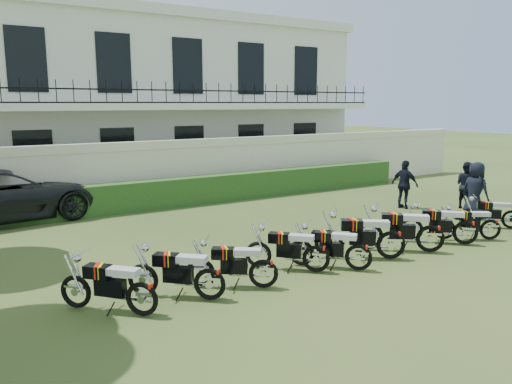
# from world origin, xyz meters

# --- Properties ---
(ground) EXTENTS (100.00, 100.00, 0.00)m
(ground) POSITION_xyz_m (0.00, 0.00, 0.00)
(ground) COLOR #31471C
(ground) RESTS_ON ground
(perimeter_wall) EXTENTS (30.00, 0.35, 2.30)m
(perimeter_wall) POSITION_xyz_m (0.00, 8.00, 1.17)
(perimeter_wall) COLOR beige
(perimeter_wall) RESTS_ON ground
(hedge) EXTENTS (18.00, 0.60, 1.00)m
(hedge) POSITION_xyz_m (1.00, 7.20, 0.50)
(hedge) COLOR #1A4318
(hedge) RESTS_ON ground
(building) EXTENTS (20.40, 9.60, 7.40)m
(building) POSITION_xyz_m (0.00, 13.96, 3.71)
(building) COLOR silver
(building) RESTS_ON ground
(motorcycle_0) EXTENTS (1.36, 1.46, 1.04)m
(motorcycle_0) POSITION_xyz_m (-4.49, -1.22, 0.48)
(motorcycle_0) COLOR black
(motorcycle_0) RESTS_ON ground
(motorcycle_1) EXTENTS (1.48, 1.37, 1.05)m
(motorcycle_1) POSITION_xyz_m (-3.19, -1.20, 0.48)
(motorcycle_1) COLOR black
(motorcycle_1) RESTS_ON ground
(motorcycle_2) EXTENTS (1.55, 1.14, 1.00)m
(motorcycle_2) POSITION_xyz_m (-2.02, -1.21, 0.46)
(motorcycle_2) COLOR black
(motorcycle_2) RESTS_ON ground
(motorcycle_3) EXTENTS (1.38, 1.41, 1.02)m
(motorcycle_3) POSITION_xyz_m (-0.55, -1.02, 0.47)
(motorcycle_3) COLOR black
(motorcycle_3) RESTS_ON ground
(motorcycle_4) EXTENTS (1.31, 1.45, 1.02)m
(motorcycle_4) POSITION_xyz_m (0.31, -1.42, 0.47)
(motorcycle_4) COLOR black
(motorcycle_4) RESTS_ON ground
(motorcycle_5) EXTENTS (1.75, 1.35, 1.15)m
(motorcycle_5) POSITION_xyz_m (1.52, -1.21, 0.53)
(motorcycle_5) COLOR black
(motorcycle_5) RESTS_ON ground
(motorcycle_6) EXTENTS (1.66, 1.50, 1.16)m
(motorcycle_6) POSITION_xyz_m (2.73, -1.35, 0.54)
(motorcycle_6) COLOR black
(motorcycle_6) RESTS_ON ground
(motorcycle_7) EXTENTS (1.44, 1.48, 1.07)m
(motorcycle_7) POSITION_xyz_m (4.06, -1.37, 0.49)
(motorcycle_7) COLOR black
(motorcycle_7) RESTS_ON ground
(motorcycle_8) EXTENTS (1.50, 1.06, 0.96)m
(motorcycle_8) POSITION_xyz_m (5.04, -1.43, 0.44)
(motorcycle_8) COLOR black
(motorcycle_8) RESTS_ON ground
(motorcycle_9) EXTENTS (1.25, 1.31, 0.94)m
(motorcycle_9) POSITION_xyz_m (6.66, -1.03, 0.43)
(motorcycle_9) COLOR black
(motorcycle_9) RESTS_ON ground
(suv) EXTENTS (6.34, 3.64, 1.66)m
(suv) POSITION_xyz_m (-5.79, 7.85, 0.83)
(suv) COLOR black
(suv) RESTS_ON ground
(officer_3) EXTENTS (0.62, 0.91, 1.81)m
(officer_3) POSITION_xyz_m (6.98, 0.42, 0.91)
(officer_3) COLOR black
(officer_3) RESTS_ON ground
(officer_4) EXTENTS (0.74, 0.89, 1.64)m
(officer_4) POSITION_xyz_m (8.11, 1.55, 0.82)
(officer_4) COLOR black
(officer_4) RESTS_ON ground
(officer_5) EXTENTS (0.61, 1.05, 1.69)m
(officer_5) POSITION_xyz_m (6.30, 2.68, 0.84)
(officer_5) COLOR black
(officer_5) RESTS_ON ground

